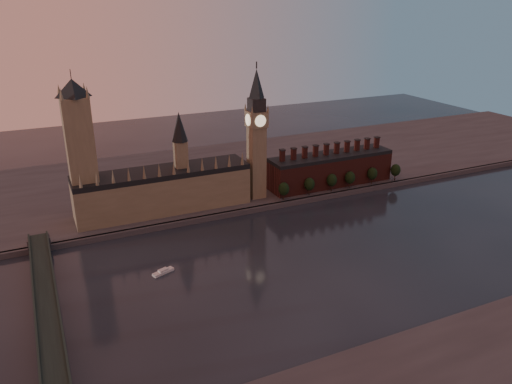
# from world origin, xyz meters

# --- Properties ---
(ground) EXTENTS (900.00, 900.00, 0.00)m
(ground) POSITION_xyz_m (0.00, 0.00, 0.00)
(ground) COLOR black
(ground) RESTS_ON ground
(north_bank) EXTENTS (900.00, 182.00, 4.00)m
(north_bank) POSITION_xyz_m (0.00, 178.04, 2.00)
(north_bank) COLOR #48474C
(north_bank) RESTS_ON ground
(palace_of_westminster) EXTENTS (130.00, 30.30, 74.00)m
(palace_of_westminster) POSITION_xyz_m (-64.41, 114.91, 21.63)
(palace_of_westminster) COLOR #7F755A
(palace_of_westminster) RESTS_ON north_bank
(victoria_tower) EXTENTS (24.00, 24.00, 108.00)m
(victoria_tower) POSITION_xyz_m (-120.00, 115.00, 59.09)
(victoria_tower) COLOR #7F755A
(victoria_tower) RESTS_ON north_bank
(big_ben) EXTENTS (15.00, 15.00, 107.00)m
(big_ben) POSITION_xyz_m (10.00, 110.00, 56.83)
(big_ben) COLOR #7F755A
(big_ben) RESTS_ON north_bank
(chimney_block) EXTENTS (110.00, 25.00, 37.00)m
(chimney_block) POSITION_xyz_m (80.00, 110.00, 17.82)
(chimney_block) COLOR #4D211D
(chimney_block) RESTS_ON north_bank
(embankment_tree_0) EXTENTS (8.60, 8.60, 14.88)m
(embankment_tree_0) POSITION_xyz_m (26.32, 93.68, 13.47)
(embankment_tree_0) COLOR black
(embankment_tree_0) RESTS_ON north_bank
(embankment_tree_1) EXTENTS (8.60, 8.60, 14.88)m
(embankment_tree_1) POSITION_xyz_m (50.38, 94.69, 13.47)
(embankment_tree_1) COLOR black
(embankment_tree_1) RESTS_ON north_bank
(embankment_tree_2) EXTENTS (8.60, 8.60, 14.88)m
(embankment_tree_2) POSITION_xyz_m (72.22, 95.25, 13.47)
(embankment_tree_2) COLOR black
(embankment_tree_2) RESTS_ON north_bank
(embankment_tree_3) EXTENTS (8.60, 8.60, 14.88)m
(embankment_tree_3) POSITION_xyz_m (89.57, 94.09, 13.47)
(embankment_tree_3) COLOR black
(embankment_tree_3) RESTS_ON north_bank
(embankment_tree_4) EXTENTS (8.60, 8.60, 14.88)m
(embankment_tree_4) POSITION_xyz_m (113.13, 94.68, 13.47)
(embankment_tree_4) COLOR black
(embankment_tree_4) RESTS_ON north_bank
(embankment_tree_5) EXTENTS (8.60, 8.60, 14.88)m
(embankment_tree_5) POSITION_xyz_m (137.39, 93.66, 13.47)
(embankment_tree_5) COLOR black
(embankment_tree_5) RESTS_ON north_bank
(westminster_bridge) EXTENTS (14.00, 200.00, 11.55)m
(westminster_bridge) POSITION_xyz_m (-155.00, -2.70, 7.44)
(westminster_bridge) COLOR #1C2B27
(westminster_bridge) RESTS_ON ground
(river_boat) EXTENTS (14.12, 8.33, 2.72)m
(river_boat) POSITION_xyz_m (-89.30, 29.23, 1.04)
(river_boat) COLOR silver
(river_boat) RESTS_ON ground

